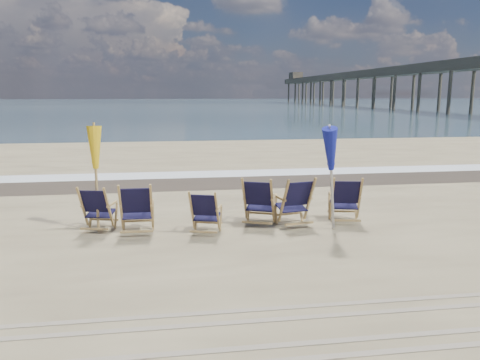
{
  "coord_description": "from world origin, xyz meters",
  "views": [
    {
      "loc": [
        -1.49,
        -7.76,
        2.76
      ],
      "look_at": [
        0.0,
        2.2,
        0.9
      ],
      "focal_mm": 35.0,
      "sensor_mm": 36.0,
      "label": 1
    }
  ],
  "objects_px": {
    "beach_chair_3": "(272,202)",
    "beach_chair_1": "(152,208)",
    "umbrella_blue": "(333,150)",
    "beach_chair_0": "(109,209)",
    "beach_chair_2": "(217,213)",
    "beach_chair_5": "(360,200)",
    "umbrella_yellow": "(95,153)",
    "beach_chair_4": "(310,201)",
    "fishing_pier": "(388,83)"
  },
  "relations": [
    {
      "from": "beach_chair_3",
      "to": "beach_chair_1",
      "type": "bearing_deg",
      "value": 26.01
    },
    {
      "from": "umbrella_blue",
      "to": "beach_chair_1",
      "type": "bearing_deg",
      "value": 173.37
    },
    {
      "from": "beach_chair_0",
      "to": "beach_chair_2",
      "type": "distance_m",
      "value": 2.2
    },
    {
      "from": "beach_chair_5",
      "to": "umbrella_blue",
      "type": "xyz_separation_m",
      "value": [
        -0.82,
        -0.53,
        1.16
      ]
    },
    {
      "from": "beach_chair_1",
      "to": "beach_chair_2",
      "type": "height_order",
      "value": "beach_chair_1"
    },
    {
      "from": "beach_chair_2",
      "to": "beach_chair_3",
      "type": "relative_size",
      "value": 0.86
    },
    {
      "from": "beach_chair_1",
      "to": "beach_chair_3",
      "type": "height_order",
      "value": "beach_chair_3"
    },
    {
      "from": "beach_chair_3",
      "to": "beach_chair_5",
      "type": "distance_m",
      "value": 1.9
    },
    {
      "from": "beach_chair_3",
      "to": "umbrella_blue",
      "type": "bearing_deg",
      "value": 174.37
    },
    {
      "from": "umbrella_yellow",
      "to": "umbrella_blue",
      "type": "bearing_deg",
      "value": -10.44
    },
    {
      "from": "beach_chair_3",
      "to": "umbrella_blue",
      "type": "xyz_separation_m",
      "value": [
        1.07,
        -0.57,
        1.15
      ]
    },
    {
      "from": "beach_chair_1",
      "to": "beach_chair_5",
      "type": "xyz_separation_m",
      "value": [
        4.37,
        0.11,
        -0.01
      ]
    },
    {
      "from": "beach_chair_3",
      "to": "umbrella_yellow",
      "type": "bearing_deg",
      "value": 17.78
    },
    {
      "from": "beach_chair_1",
      "to": "beach_chair_4",
      "type": "height_order",
      "value": "beach_chair_4"
    },
    {
      "from": "beach_chair_5",
      "to": "fishing_pier",
      "type": "distance_m",
      "value": 80.85
    },
    {
      "from": "beach_chair_4",
      "to": "beach_chair_0",
      "type": "bearing_deg",
      "value": -12.61
    },
    {
      "from": "beach_chair_5",
      "to": "umbrella_yellow",
      "type": "distance_m",
      "value": 5.58
    },
    {
      "from": "umbrella_blue",
      "to": "beach_chair_2",
      "type": "bearing_deg",
      "value": 176.29
    },
    {
      "from": "umbrella_yellow",
      "to": "umbrella_blue",
      "type": "height_order",
      "value": "umbrella_blue"
    },
    {
      "from": "beach_chair_0",
      "to": "umbrella_yellow",
      "type": "height_order",
      "value": "umbrella_yellow"
    },
    {
      "from": "beach_chair_2",
      "to": "beach_chair_3",
      "type": "xyz_separation_m",
      "value": [
        1.2,
        0.42,
        0.07
      ]
    },
    {
      "from": "umbrella_blue",
      "to": "umbrella_yellow",
      "type": "bearing_deg",
      "value": 169.56
    },
    {
      "from": "fishing_pier",
      "to": "beach_chair_4",
      "type": "bearing_deg",
      "value": -116.8
    },
    {
      "from": "beach_chair_3",
      "to": "umbrella_blue",
      "type": "height_order",
      "value": "umbrella_blue"
    },
    {
      "from": "beach_chair_4",
      "to": "beach_chair_5",
      "type": "distance_m",
      "value": 1.09
    },
    {
      "from": "beach_chair_5",
      "to": "fishing_pier",
      "type": "xyz_separation_m",
      "value": [
        35.52,
        72.51,
        4.13
      ]
    },
    {
      "from": "fishing_pier",
      "to": "beach_chair_0",
      "type": "bearing_deg",
      "value": -119.38
    },
    {
      "from": "beach_chair_2",
      "to": "beach_chair_4",
      "type": "relative_size",
      "value": 0.85
    },
    {
      "from": "beach_chair_4",
      "to": "umbrella_blue",
      "type": "height_order",
      "value": "umbrella_blue"
    },
    {
      "from": "beach_chair_1",
      "to": "fishing_pier",
      "type": "xyz_separation_m",
      "value": [
        39.89,
        72.63,
        4.12
      ]
    },
    {
      "from": "beach_chair_2",
      "to": "beach_chair_1",
      "type": "bearing_deg",
      "value": 5.12
    },
    {
      "from": "beach_chair_2",
      "to": "umbrella_yellow",
      "type": "relative_size",
      "value": 0.43
    },
    {
      "from": "beach_chair_4",
      "to": "beach_chair_5",
      "type": "bearing_deg",
      "value": 167.6
    },
    {
      "from": "beach_chair_1",
      "to": "beach_chair_0",
      "type": "bearing_deg",
      "value": -16.31
    },
    {
      "from": "beach_chair_5",
      "to": "umbrella_blue",
      "type": "bearing_deg",
      "value": 45.03
    },
    {
      "from": "beach_chair_0",
      "to": "umbrella_blue",
      "type": "relative_size",
      "value": 0.44
    },
    {
      "from": "beach_chair_3",
      "to": "beach_chair_2",
      "type": "bearing_deg",
      "value": 41.8
    },
    {
      "from": "beach_chair_0",
      "to": "beach_chair_4",
      "type": "bearing_deg",
      "value": -167.85
    },
    {
      "from": "beach_chair_1",
      "to": "beach_chair_3",
      "type": "xyz_separation_m",
      "value": [
        2.47,
        0.16,
        0.0
      ]
    },
    {
      "from": "beach_chair_4",
      "to": "umbrella_yellow",
      "type": "relative_size",
      "value": 0.51
    },
    {
      "from": "beach_chair_3",
      "to": "fishing_pier",
      "type": "xyz_separation_m",
      "value": [
        37.42,
        72.47,
        4.12
      ]
    },
    {
      "from": "beach_chair_0",
      "to": "beach_chair_2",
      "type": "xyz_separation_m",
      "value": [
        2.13,
        -0.53,
        -0.02
      ]
    },
    {
      "from": "umbrella_yellow",
      "to": "fishing_pier",
      "type": "height_order",
      "value": "fishing_pier"
    },
    {
      "from": "beach_chair_3",
      "to": "umbrella_yellow",
      "type": "distance_m",
      "value": 3.73
    },
    {
      "from": "beach_chair_0",
      "to": "umbrella_yellow",
      "type": "distance_m",
      "value": 1.15
    },
    {
      "from": "beach_chair_3",
      "to": "fishing_pier",
      "type": "height_order",
      "value": "fishing_pier"
    },
    {
      "from": "beach_chair_3",
      "to": "fishing_pier",
      "type": "bearing_deg",
      "value": -94.97
    },
    {
      "from": "beach_chair_1",
      "to": "beach_chair_2",
      "type": "distance_m",
      "value": 1.3
    },
    {
      "from": "beach_chair_5",
      "to": "fishing_pier",
      "type": "height_order",
      "value": "fishing_pier"
    },
    {
      "from": "beach_chair_0",
      "to": "beach_chair_1",
      "type": "relative_size",
      "value": 0.91
    }
  ]
}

